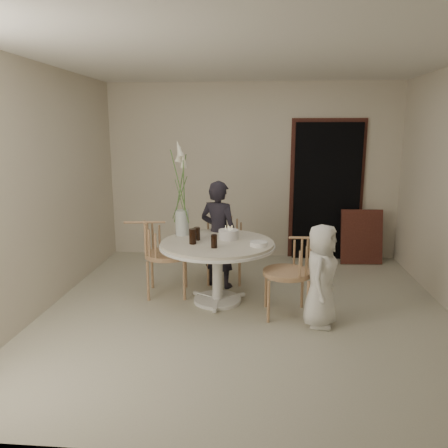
# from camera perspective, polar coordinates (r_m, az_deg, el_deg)

# --- Properties ---
(ground) EXTENTS (4.50, 4.50, 0.00)m
(ground) POSITION_cam_1_polar(r_m,az_deg,el_deg) (5.00, 2.94, -11.26)
(ground) COLOR #BBB69F
(ground) RESTS_ON ground
(room_shell) EXTENTS (4.50, 4.50, 4.50)m
(room_shell) POSITION_cam_1_polar(r_m,az_deg,el_deg) (4.60, 3.16, 7.59)
(room_shell) COLOR silver
(room_shell) RESTS_ON ground
(doorway) EXTENTS (1.00, 0.10, 2.10)m
(doorway) POSITION_cam_1_polar(r_m,az_deg,el_deg) (6.91, 13.24, 4.08)
(doorway) COLOR black
(doorway) RESTS_ON ground
(door_trim) EXTENTS (1.12, 0.03, 2.22)m
(door_trim) POSITION_cam_1_polar(r_m,az_deg,el_deg) (6.94, 13.22, 4.61)
(door_trim) COLOR #56281D
(door_trim) RESTS_ON ground
(table) EXTENTS (1.33, 1.33, 0.73)m
(table) POSITION_cam_1_polar(r_m,az_deg,el_deg) (5.05, -0.87, -3.58)
(table) COLOR white
(table) RESTS_ON ground
(picture_frame) EXTENTS (0.63, 0.22, 0.82)m
(picture_frame) POSITION_cam_1_polar(r_m,az_deg,el_deg) (6.89, 17.53, -1.61)
(picture_frame) COLOR #56281D
(picture_frame) RESTS_ON ground
(chair_far) EXTENTS (0.51, 0.55, 0.88)m
(chair_far) POSITION_cam_1_polar(r_m,az_deg,el_deg) (5.88, 0.08, -1.75)
(chair_far) COLOR tan
(chair_far) RESTS_ON ground
(chair_right) EXTENTS (0.56, 0.52, 0.89)m
(chair_right) POSITION_cam_1_polar(r_m,az_deg,el_deg) (4.76, 9.73, -5.22)
(chair_right) COLOR tan
(chair_right) RESTS_ON ground
(chair_left) EXTENTS (0.60, 0.56, 0.93)m
(chair_left) POSITION_cam_1_polar(r_m,az_deg,el_deg) (5.35, -8.88, -2.97)
(chair_left) COLOR tan
(chair_left) RESTS_ON ground
(girl) EXTENTS (0.59, 0.50, 1.38)m
(girl) POSITION_cam_1_polar(r_m,az_deg,el_deg) (5.54, -0.71, -1.37)
(girl) COLOR black
(girl) RESTS_ON ground
(boy) EXTENTS (0.48, 0.60, 1.07)m
(boy) POSITION_cam_1_polar(r_m,az_deg,el_deg) (4.58, 12.57, -6.61)
(boy) COLOR white
(boy) RESTS_ON ground
(birthday_cake) EXTENTS (0.23, 0.23, 0.16)m
(birthday_cake) POSITION_cam_1_polar(r_m,az_deg,el_deg) (5.12, 0.60, -1.38)
(birthday_cake) COLOR white
(birthday_cake) RESTS_ON table
(cola_tumbler_a) EXTENTS (0.11, 0.11, 0.17)m
(cola_tumbler_a) POSITION_cam_1_polar(r_m,az_deg,el_deg) (4.91, -4.11, -1.63)
(cola_tumbler_a) COLOR black
(cola_tumbler_a) RESTS_ON table
(cola_tumbler_b) EXTENTS (0.09, 0.09, 0.15)m
(cola_tumbler_b) POSITION_cam_1_polar(r_m,az_deg,el_deg) (4.74, -1.31, -2.28)
(cola_tumbler_b) COLOR black
(cola_tumbler_b) RESTS_ON table
(cola_tumbler_c) EXTENTS (0.08, 0.08, 0.14)m
(cola_tumbler_c) POSITION_cam_1_polar(r_m,az_deg,el_deg) (5.09, -3.79, -1.33)
(cola_tumbler_c) COLOR black
(cola_tumbler_c) RESTS_ON table
(cola_tumbler_d) EXTENTS (0.09, 0.09, 0.15)m
(cola_tumbler_d) POSITION_cam_1_polar(r_m,az_deg,el_deg) (5.08, -3.54, -1.27)
(cola_tumbler_d) COLOR black
(cola_tumbler_d) RESTS_ON table
(plate_stack) EXTENTS (0.22, 0.22, 0.05)m
(plate_stack) POSITION_cam_1_polar(r_m,az_deg,el_deg) (4.84, 4.55, -2.60)
(plate_stack) COLOR white
(plate_stack) RESTS_ON table
(flower_vase) EXTENTS (0.16, 0.16, 1.14)m
(flower_vase) POSITION_cam_1_polar(r_m,az_deg,el_deg) (5.29, -5.56, 2.84)
(flower_vase) COLOR silver
(flower_vase) RESTS_ON table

